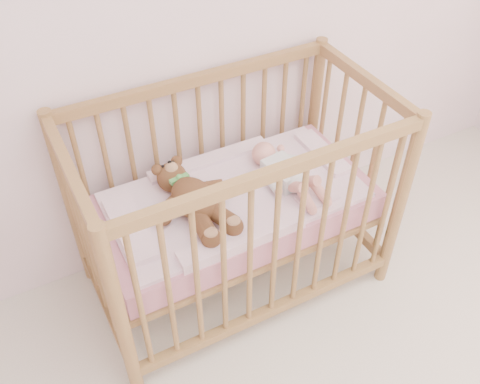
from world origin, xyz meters
TOP-DOWN VIEW (x-y plane):
  - crib at (-0.08, 1.60)m, footprint 1.36×0.76m
  - mattress at (-0.08, 1.60)m, footprint 1.22×0.62m
  - blanket at (-0.08, 1.60)m, footprint 1.10×0.58m
  - baby at (0.16, 1.58)m, footprint 0.30×0.53m
  - teddy_bear at (-0.28, 1.58)m, footprint 0.45×0.58m

SIDE VIEW (x-z plane):
  - mattress at x=-0.08m, z-range 0.42..0.55m
  - crib at x=-0.08m, z-range 0.00..1.00m
  - blanket at x=-0.08m, z-range 0.53..0.59m
  - baby at x=0.16m, z-range 0.57..0.70m
  - teddy_bear at x=-0.28m, z-range 0.57..0.72m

